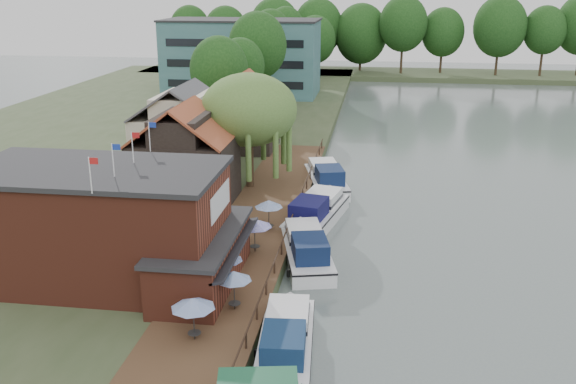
{
  "coord_description": "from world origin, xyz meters",
  "views": [
    {
      "loc": [
        0.87,
        -35.98,
        18.82
      ],
      "look_at": [
        -6.0,
        12.0,
        3.0
      ],
      "focal_mm": 40.0,
      "sensor_mm": 36.0,
      "label": 1
    }
  ],
  "objects_px": {
    "umbrella_2": "(227,270)",
    "umbrella_3": "(255,235)",
    "hotel_block": "(242,57)",
    "umbrella_0": "(194,319)",
    "umbrella_4": "(269,215)",
    "willow": "(249,132)",
    "cruiser_1": "(306,245)",
    "cottage_b": "(185,128)",
    "cruiser_2": "(317,208)",
    "pub": "(129,226)",
    "cottage_c": "(244,112)",
    "cruiser_0": "(286,335)",
    "cruiser_3": "(326,175)",
    "cottage_a": "(185,154)",
    "umbrella_1": "(234,290)"
  },
  "relations": [
    {
      "from": "cottage_a",
      "to": "willow",
      "type": "xyz_separation_m",
      "value": [
        4.5,
        5.0,
        0.96
      ]
    },
    {
      "from": "umbrella_0",
      "to": "umbrella_4",
      "type": "relative_size",
      "value": 1.0
    },
    {
      "from": "pub",
      "to": "cottage_c",
      "type": "height_order",
      "value": "cottage_c"
    },
    {
      "from": "cottage_c",
      "to": "umbrella_1",
      "type": "distance_m",
      "value": 37.84
    },
    {
      "from": "cruiser_0",
      "to": "umbrella_2",
      "type": "bearing_deg",
      "value": 126.14
    },
    {
      "from": "cruiser_0",
      "to": "willow",
      "type": "bearing_deg",
      "value": 101.08
    },
    {
      "from": "umbrella_2",
      "to": "umbrella_3",
      "type": "xyz_separation_m",
      "value": [
        0.59,
        5.75,
        0.0
      ]
    },
    {
      "from": "cottage_c",
      "to": "hotel_block",
      "type": "bearing_deg",
      "value": 102.2
    },
    {
      "from": "cruiser_1",
      "to": "cruiser_2",
      "type": "bearing_deg",
      "value": 76.61
    },
    {
      "from": "cottage_c",
      "to": "umbrella_0",
      "type": "height_order",
      "value": "cottage_c"
    },
    {
      "from": "hotel_block",
      "to": "umbrella_2",
      "type": "xyz_separation_m",
      "value": [
        14.19,
        -71.43,
        -4.86
      ]
    },
    {
      "from": "cottage_a",
      "to": "cottage_b",
      "type": "xyz_separation_m",
      "value": [
        -3.0,
        10.0,
        0.0
      ]
    },
    {
      "from": "willow",
      "to": "umbrella_1",
      "type": "distance_m",
      "value": 23.65
    },
    {
      "from": "pub",
      "to": "cottage_c",
      "type": "distance_m",
      "value": 34.01
    },
    {
      "from": "cottage_c",
      "to": "cruiser_0",
      "type": "xyz_separation_m",
      "value": [
        10.54,
        -39.52,
        -4.07
      ]
    },
    {
      "from": "umbrella_3",
      "to": "pub",
      "type": "bearing_deg",
      "value": -141.9
    },
    {
      "from": "willow",
      "to": "cruiser_2",
      "type": "relative_size",
      "value": 0.97
    },
    {
      "from": "umbrella_2",
      "to": "umbrella_1",
      "type": "bearing_deg",
      "value": -68.53
    },
    {
      "from": "umbrella_4",
      "to": "cruiser_1",
      "type": "relative_size",
      "value": 0.23
    },
    {
      "from": "umbrella_0",
      "to": "umbrella_4",
      "type": "height_order",
      "value": "same"
    },
    {
      "from": "willow",
      "to": "cruiser_0",
      "type": "height_order",
      "value": "willow"
    },
    {
      "from": "cruiser_1",
      "to": "cruiser_2",
      "type": "distance_m",
      "value": 7.68
    },
    {
      "from": "cottage_a",
      "to": "cruiser_1",
      "type": "height_order",
      "value": "cottage_a"
    },
    {
      "from": "cruiser_0",
      "to": "umbrella_4",
      "type": "bearing_deg",
      "value": 98.77
    },
    {
      "from": "umbrella_3",
      "to": "umbrella_1",
      "type": "bearing_deg",
      "value": -87.06
    },
    {
      "from": "umbrella_2",
      "to": "cruiser_2",
      "type": "relative_size",
      "value": 0.22
    },
    {
      "from": "cottage_b",
      "to": "umbrella_2",
      "type": "distance_m",
      "value": 27.56
    },
    {
      "from": "umbrella_2",
      "to": "umbrella_4",
      "type": "distance_m",
      "value": 9.89
    },
    {
      "from": "hotel_block",
      "to": "umbrella_0",
      "type": "distance_m",
      "value": 78.87
    },
    {
      "from": "cruiser_2",
      "to": "cottage_a",
      "type": "bearing_deg",
      "value": -172.34
    },
    {
      "from": "umbrella_0",
      "to": "cruiser_3",
      "type": "distance_m",
      "value": 30.72
    },
    {
      "from": "cottage_b",
      "to": "umbrella_3",
      "type": "xyz_separation_m",
      "value": [
        10.78,
        -19.68,
        -2.96
      ]
    },
    {
      "from": "cruiser_1",
      "to": "cottage_b",
      "type": "bearing_deg",
      "value": 113.93
    },
    {
      "from": "umbrella_0",
      "to": "umbrella_3",
      "type": "height_order",
      "value": "same"
    },
    {
      "from": "umbrella_0",
      "to": "cottage_c",
      "type": "bearing_deg",
      "value": 98.23
    },
    {
      "from": "hotel_block",
      "to": "cottage_b",
      "type": "bearing_deg",
      "value": -85.03
    },
    {
      "from": "umbrella_2",
      "to": "cruiser_0",
      "type": "xyz_separation_m",
      "value": [
        4.35,
        -5.09,
        -1.11
      ]
    },
    {
      "from": "willow",
      "to": "cruiser_1",
      "type": "distance_m",
      "value": 15.83
    },
    {
      "from": "pub",
      "to": "umbrella_3",
      "type": "relative_size",
      "value": 8.24
    },
    {
      "from": "hotel_block",
      "to": "willow",
      "type": "distance_m",
      "value": 52.29
    },
    {
      "from": "cruiser_2",
      "to": "umbrella_2",
      "type": "bearing_deg",
      "value": -93.69
    },
    {
      "from": "umbrella_3",
      "to": "umbrella_4",
      "type": "height_order",
      "value": "same"
    },
    {
      "from": "cruiser_2",
      "to": "cruiser_1",
      "type": "bearing_deg",
      "value": -78.11
    },
    {
      "from": "cruiser_2",
      "to": "cottage_c",
      "type": "bearing_deg",
      "value": 128.82
    },
    {
      "from": "hotel_block",
      "to": "cruiser_1",
      "type": "bearing_deg",
      "value": -74.2
    },
    {
      "from": "willow",
      "to": "umbrella_3",
      "type": "bearing_deg",
      "value": -77.39
    },
    {
      "from": "umbrella_3",
      "to": "umbrella_4",
      "type": "xyz_separation_m",
      "value": [
        0.28,
        4.1,
        0.0
      ]
    },
    {
      "from": "cottage_c",
      "to": "umbrella_1",
      "type": "xyz_separation_m",
      "value": [
        7.21,
        -37.02,
        -2.96
      ]
    },
    {
      "from": "umbrella_2",
      "to": "umbrella_4",
      "type": "relative_size",
      "value": 1.0
    },
    {
      "from": "willow",
      "to": "umbrella_0",
      "type": "distance_m",
      "value": 26.89
    }
  ]
}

